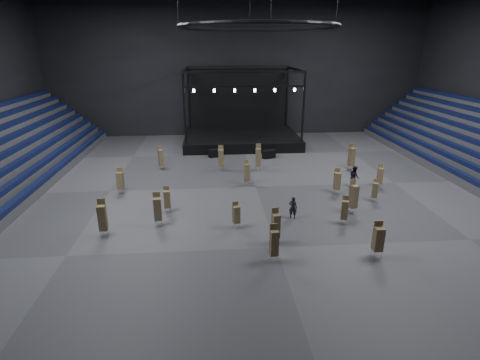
{
  "coord_description": "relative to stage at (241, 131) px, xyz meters",
  "views": [
    {
      "loc": [
        -3.83,
        -30.4,
        11.61
      ],
      "look_at": [
        -1.55,
        -2.0,
        1.4
      ],
      "focal_mm": 28.0,
      "sensor_mm": 36.0,
      "label": 1
    }
  ],
  "objects": [
    {
      "name": "floor",
      "position": [
        -0.0,
        -16.24,
        -1.45
      ],
      "size": [
        50.0,
        50.0,
        0.0
      ],
      "primitive_type": "plane",
      "color": "#4D4D50",
      "rests_on": "ground"
    },
    {
      "name": "wall_back",
      "position": [
        -0.0,
        4.76,
        7.55
      ],
      "size": [
        50.0,
        0.2,
        18.0
      ],
      "primitive_type": "cube",
      "color": "black",
      "rests_on": "ground"
    },
    {
      "name": "wall_front",
      "position": [
        -0.0,
        -37.24,
        7.55
      ],
      "size": [
        50.0,
        0.2,
        18.0
      ],
      "primitive_type": "cube",
      "color": "black",
      "rests_on": "ground"
    },
    {
      "name": "stage",
      "position": [
        0.0,
        0.0,
        0.0
      ],
      "size": [
        14.0,
        10.0,
        9.2
      ],
      "color": "black",
      "rests_on": "floor"
    },
    {
      "name": "truss_ring",
      "position": [
        -0.0,
        -16.24,
        11.55
      ],
      "size": [
        12.3,
        12.3,
        5.15
      ],
      "color": "black",
      "rests_on": "ceiling"
    },
    {
      "name": "flight_case_left",
      "position": [
        -3.44,
        -6.52,
        -1.01
      ],
      "size": [
        1.46,
        1.1,
        0.88
      ],
      "primitive_type": "cube",
      "rotation": [
        0.0,
        0.0,
        0.38
      ],
      "color": "black",
      "rests_on": "floor"
    },
    {
      "name": "flight_case_mid",
      "position": [
        2.78,
        -6.79,
        -1.07
      ],
      "size": [
        1.15,
        0.61,
        0.75
      ],
      "primitive_type": "cube",
      "rotation": [
        0.0,
        0.0,
        0.04
      ],
      "color": "black",
      "rests_on": "floor"
    },
    {
      "name": "flight_case_right",
      "position": [
        2.48,
        -7.45,
        -1.0
      ],
      "size": [
        1.48,
        1.03,
        0.9
      ],
      "primitive_type": "cube",
      "rotation": [
        0.0,
        0.0,
        0.28
      ],
      "color": "black",
      "rests_on": "floor"
    },
    {
      "name": "chair_stack_0",
      "position": [
        0.03,
        -26.13,
        -0.25
      ],
      "size": [
        0.54,
        0.54,
        2.32
      ],
      "rotation": [
        0.0,
        0.0,
        0.22
      ],
      "color": "silver",
      "rests_on": "floor"
    },
    {
      "name": "chair_stack_1",
      "position": [
        -7.55,
        -23.1,
        -0.19
      ],
      "size": [
        0.59,
        0.59,
        2.39
      ],
      "rotation": [
        0.0,
        0.0,
        0.14
      ],
      "color": "silver",
      "rests_on": "floor"
    },
    {
      "name": "chair_stack_2",
      "position": [
        -2.87,
        -11.34,
        -0.14
      ],
      "size": [
        0.53,
        0.53,
        2.52
      ],
      "rotation": [
        0.0,
        0.0,
        -0.02
      ],
      "color": "silver",
      "rests_on": "floor"
    },
    {
      "name": "chair_stack_3",
      "position": [
        -10.87,
        -24.33,
        -0.13
      ],
      "size": [
        0.55,
        0.55,
        2.54
      ],
      "rotation": [
        0.0,
        0.0,
        0.08
      ],
      "color": "silver",
      "rests_on": "floor"
    },
    {
      "name": "chair_stack_4",
      "position": [
        -7.15,
        -20.95,
        -0.37
      ],
      "size": [
        0.54,
        0.54,
        2.0
      ],
      "rotation": [
        0.0,
        0.0,
        0.16
      ],
      "color": "silver",
      "rests_on": "floor"
    },
    {
      "name": "chair_stack_5",
      "position": [
        10.67,
        -17.22,
        -0.35
      ],
      "size": [
        0.51,
        0.51,
        2.1
      ],
      "rotation": [
        0.0,
        0.0,
        -0.19
      ],
      "color": "silver",
      "rests_on": "floor"
    },
    {
      "name": "chair_stack_6",
      "position": [
        5.22,
        -23.83,
        -0.38
      ],
      "size": [
        0.56,
        0.56,
        2.02
      ],
      "rotation": [
        0.0,
        0.0,
        -0.32
      ],
      "color": "silver",
      "rests_on": "floor"
    },
    {
      "name": "chair_stack_7",
      "position": [
        9.95,
        -12.22,
        -0.06
      ],
      "size": [
        0.67,
        0.67,
        2.71
      ],
      "rotation": [
        0.0,
        0.0,
        0.4
      ],
      "color": "silver",
      "rests_on": "floor"
    },
    {
      "name": "chair_stack_8",
      "position": [
        -2.25,
        -23.83,
        -0.46
      ],
      "size": [
        0.54,
        0.54,
        1.83
      ],
      "rotation": [
        0.0,
        0.0,
        0.31
      ],
      "color": "silver",
      "rests_on": "floor"
    },
    {
      "name": "chair_stack_9",
      "position": [
        -8.82,
        -10.42,
        -0.25
      ],
      "size": [
        0.55,
        0.55,
        2.36
      ],
      "rotation": [
        0.0,
        0.0,
        0.4
      ],
      "color": "silver",
      "rests_on": "floor"
    },
    {
      "name": "chair_stack_10",
      "position": [
        5.64,
        -28.22,
        -0.26
      ],
      "size": [
        0.53,
        0.53,
        2.22
      ],
      "rotation": [
        0.0,
        0.0,
        -0.01
      ],
      "color": "silver",
      "rests_on": "floor"
    },
    {
      "name": "chair_stack_11",
      "position": [
        0.78,
        -11.58,
        -0.08
      ],
      "size": [
        0.59,
        0.59,
        2.65
      ],
      "rotation": [
        0.0,
        0.0,
        -0.15
      ],
      "color": "silver",
      "rests_on": "floor"
    },
    {
      "name": "chair_stack_12",
      "position": [
        -11.39,
        -16.83,
        -0.27
      ],
      "size": [
        0.52,
        0.52,
        2.21
      ],
      "rotation": [
        0.0,
        0.0,
        -0.01
      ],
      "color": "silver",
      "rests_on": "floor"
    },
    {
      "name": "chair_stack_13",
      "position": [
        6.5,
        -18.33,
        -0.28
      ],
      "size": [
        0.51,
        0.51,
        2.19
      ],
      "rotation": [
        0.0,
        0.0,
        -0.04
      ],
      "color": "silver",
      "rests_on": "floor"
    },
    {
      "name": "chair_stack_14",
      "position": [
        8.95,
        -20.19,
        -0.46
      ],
      "size": [
        0.58,
        0.58,
        1.84
      ],
      "rotation": [
        0.0,
        0.0,
        -0.44
      ],
      "color": "silver",
      "rests_on": "floor"
    },
    {
      "name": "chair_stack_15",
      "position": [
        -0.74,
        -15.67,
        -0.27
      ],
      "size": [
        0.52,
        0.52,
        2.31
      ],
      "rotation": [
        0.0,
        0.0,
        0.27
      ],
      "color": "silver",
      "rests_on": "floor"
    },
    {
      "name": "chair_stack_16",
      "position": [
        6.45,
        -22.14,
        -0.12
      ],
      "size": [
        0.65,
        0.65,
        2.57
      ],
      "rotation": [
        0.0,
        0.0,
        0.36
      ],
      "color": "silver",
      "rests_on": "floor"
    },
    {
      "name": "chair_stack_17",
      "position": [
        -0.41,
        -28.16,
        -0.28
      ],
      "size": [
        0.5,
        0.5,
        2.26
      ],
      "rotation": [
        0.0,
        0.0,
        0.13
      ],
      "color": "silver",
      "rests_on": "floor"
    },
    {
      "name": "man_center",
      "position": [
        1.87,
        -22.67,
        -0.64
      ],
      "size": [
        0.7,
        0.6,
        1.63
      ],
      "primitive_type": "imported",
      "rotation": [
        0.0,
        0.0,
        2.71
      ],
      "color": "black",
      "rests_on": "floor"
    },
    {
      "name": "crew_member",
      "position": [
        8.48,
        -17.01,
        -0.48
      ],
      "size": [
        0.75,
        0.96,
        1.95
      ],
      "primitive_type": "imported",
      "rotation": [
        0.0,
        0.0,
        1.59
      ],
      "color": "black",
      "rests_on": "floor"
    }
  ]
}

